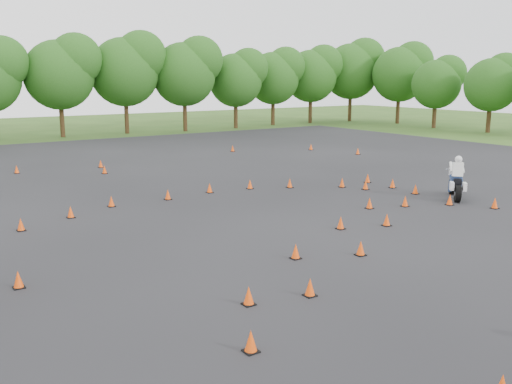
# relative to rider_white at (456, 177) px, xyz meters

# --- Properties ---
(ground) EXTENTS (140.00, 140.00, 0.00)m
(ground) POSITION_rel_rider_white_xyz_m (-10.16, -2.58, -1.01)
(ground) COLOR #2D5119
(ground) RESTS_ON ground
(asphalt_pad) EXTENTS (62.00, 62.00, 0.00)m
(asphalt_pad) POSITION_rel_rider_white_xyz_m (-10.16, 3.42, -1.00)
(asphalt_pad) COLOR black
(asphalt_pad) RESTS_ON ground
(treeline) EXTENTS (87.28, 32.07, 10.77)m
(treeline) POSITION_rel_rider_white_xyz_m (-6.81, 32.47, 3.65)
(treeline) COLOR #224F16
(treeline) RESTS_ON ground
(traffic_cones) EXTENTS (33.37, 32.76, 0.45)m
(traffic_cones) POSITION_rel_rider_white_xyz_m (-10.10, 2.62, -0.78)
(traffic_cones) COLOR #EF490A
(traffic_cones) RESTS_ON asphalt_pad
(rider_white) EXTENTS (2.41, 2.40, 2.01)m
(rider_white) POSITION_rel_rider_white_xyz_m (0.00, 0.00, 0.00)
(rider_white) COLOR silver
(rider_white) RESTS_ON ground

